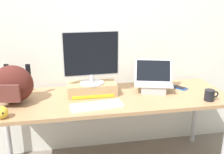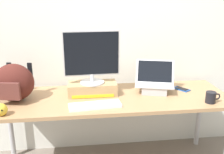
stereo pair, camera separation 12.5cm
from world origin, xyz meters
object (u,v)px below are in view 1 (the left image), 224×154
(toner_box_yellow, at_px, (92,89))
(cell_phone, at_px, (179,88))
(desktop_monitor, at_px, (91,58))
(open_laptop, at_px, (153,84))
(messenger_backpack, at_px, (13,84))
(coffee_mug, at_px, (210,95))
(external_keyboard, at_px, (97,106))
(plush_toy, at_px, (2,112))

(toner_box_yellow, height_order, cell_phone, toner_box_yellow)
(desktop_monitor, relative_size, open_laptop, 1.26)
(messenger_backpack, distance_m, coffee_mug, 1.64)
(external_keyboard, bearing_deg, coffee_mug, -7.90)
(external_keyboard, distance_m, cell_phone, 0.88)
(messenger_backpack, height_order, cell_phone, messenger_backpack)
(open_laptop, bearing_deg, desktop_monitor, -165.58)
(toner_box_yellow, bearing_deg, desktop_monitor, -86.98)
(desktop_monitor, bearing_deg, cell_phone, -1.26)
(desktop_monitor, distance_m, coffee_mug, 1.05)
(open_laptop, height_order, messenger_backpack, messenger_backpack)
(open_laptop, xyz_separation_m, cell_phone, (0.27, 0.02, -0.06))
(messenger_backpack, bearing_deg, coffee_mug, 1.77)
(open_laptop, bearing_deg, plush_toy, -149.32)
(desktop_monitor, distance_m, plush_toy, 0.83)
(coffee_mug, relative_size, plush_toy, 1.36)
(desktop_monitor, height_order, external_keyboard, desktop_monitor)
(open_laptop, relative_size, coffee_mug, 3.12)
(desktop_monitor, bearing_deg, plush_toy, -155.08)
(external_keyboard, distance_m, plush_toy, 0.70)
(coffee_mug, bearing_deg, plush_toy, -178.67)
(toner_box_yellow, xyz_separation_m, plush_toy, (-0.69, -0.35, -0.01))
(open_laptop, relative_size, messenger_backpack, 1.04)
(messenger_backpack, height_order, plush_toy, messenger_backpack)
(external_keyboard, height_order, coffee_mug, coffee_mug)
(desktop_monitor, relative_size, plush_toy, 5.32)
(open_laptop, relative_size, cell_phone, 2.38)
(external_keyboard, xyz_separation_m, messenger_backpack, (-0.66, 0.22, 0.15))
(open_laptop, xyz_separation_m, messenger_backpack, (-1.22, -0.05, 0.09))
(coffee_mug, relative_size, cell_phone, 0.76)
(desktop_monitor, bearing_deg, external_keyboard, -90.94)
(open_laptop, bearing_deg, messenger_backpack, -162.47)
(desktop_monitor, height_order, messenger_backpack, desktop_monitor)
(desktop_monitor, relative_size, coffee_mug, 3.92)
(external_keyboard, height_order, plush_toy, plush_toy)
(messenger_backpack, distance_m, plush_toy, 0.32)
(messenger_backpack, bearing_deg, plush_toy, -86.08)
(toner_box_yellow, xyz_separation_m, messenger_backpack, (-0.65, -0.06, 0.10))
(toner_box_yellow, height_order, coffee_mug, toner_box_yellow)
(cell_phone, bearing_deg, messenger_backpack, 147.53)
(open_laptop, distance_m, messenger_backpack, 1.22)
(toner_box_yellow, relative_size, open_laptop, 1.10)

